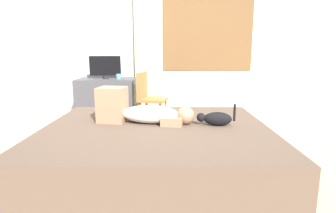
{
  "coord_description": "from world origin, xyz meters",
  "views": [
    {
      "loc": [
        0.08,
        -2.53,
        1.18
      ],
      "look_at": [
        0.07,
        0.17,
        0.63
      ],
      "focal_mm": 30.06,
      "sensor_mm": 36.0,
      "label": 1
    }
  ],
  "objects_px": {
    "desk": "(109,102)",
    "cup": "(119,76)",
    "bed": "(157,152)",
    "chair_by_desk": "(149,96)",
    "cat": "(217,119)",
    "person_lying": "(141,111)",
    "tv_monitor": "(106,67)"
  },
  "relations": [
    {
      "from": "cup",
      "to": "chair_by_desk",
      "type": "distance_m",
      "value": 0.6
    },
    {
      "from": "tv_monitor",
      "to": "chair_by_desk",
      "type": "distance_m",
      "value": 0.86
    },
    {
      "from": "person_lying",
      "to": "cat",
      "type": "xyz_separation_m",
      "value": [
        0.71,
        -0.12,
        -0.05
      ]
    },
    {
      "from": "chair_by_desk",
      "to": "cat",
      "type": "bearing_deg",
      "value": -64.67
    },
    {
      "from": "bed",
      "to": "cat",
      "type": "relative_size",
      "value": 5.96
    },
    {
      "from": "tv_monitor",
      "to": "chair_by_desk",
      "type": "height_order",
      "value": "tv_monitor"
    },
    {
      "from": "person_lying",
      "to": "cat",
      "type": "relative_size",
      "value": 2.65
    },
    {
      "from": "person_lying",
      "to": "cup",
      "type": "distance_m",
      "value": 1.76
    },
    {
      "from": "tv_monitor",
      "to": "cup",
      "type": "distance_m",
      "value": 0.26
    },
    {
      "from": "bed",
      "to": "person_lying",
      "type": "relative_size",
      "value": 2.25
    },
    {
      "from": "person_lying",
      "to": "chair_by_desk",
      "type": "xyz_separation_m",
      "value": [
        -0.02,
        1.43,
        -0.09
      ]
    },
    {
      "from": "tv_monitor",
      "to": "chair_by_desk",
      "type": "xyz_separation_m",
      "value": [
        0.69,
        -0.31,
        -0.41
      ]
    },
    {
      "from": "cup",
      "to": "chair_by_desk",
      "type": "bearing_deg",
      "value": -27.5
    },
    {
      "from": "bed",
      "to": "cup",
      "type": "height_order",
      "value": "cup"
    },
    {
      "from": "cat",
      "to": "person_lying",
      "type": "bearing_deg",
      "value": 170.44
    },
    {
      "from": "cat",
      "to": "chair_by_desk",
      "type": "distance_m",
      "value": 1.72
    },
    {
      "from": "bed",
      "to": "cat",
      "type": "height_order",
      "value": "cat"
    },
    {
      "from": "bed",
      "to": "chair_by_desk",
      "type": "height_order",
      "value": "chair_by_desk"
    },
    {
      "from": "desk",
      "to": "cat",
      "type": "bearing_deg",
      "value": -52.86
    },
    {
      "from": "desk",
      "to": "cup",
      "type": "height_order",
      "value": "cup"
    },
    {
      "from": "cup",
      "to": "cat",
      "type": "bearing_deg",
      "value": -56.05
    },
    {
      "from": "cat",
      "to": "tv_monitor",
      "type": "height_order",
      "value": "tv_monitor"
    },
    {
      "from": "cat",
      "to": "tv_monitor",
      "type": "bearing_deg",
      "value": 127.37
    },
    {
      "from": "tv_monitor",
      "to": "desk",
      "type": "bearing_deg",
      "value": 0.0
    },
    {
      "from": "person_lying",
      "to": "tv_monitor",
      "type": "bearing_deg",
      "value": 112.18
    },
    {
      "from": "cup",
      "to": "desk",
      "type": "bearing_deg",
      "value": 162.22
    },
    {
      "from": "person_lying",
      "to": "cup",
      "type": "height_order",
      "value": "person_lying"
    },
    {
      "from": "desk",
      "to": "bed",
      "type": "bearing_deg",
      "value": -65.77
    },
    {
      "from": "tv_monitor",
      "to": "cat",
      "type": "bearing_deg",
      "value": -52.63
    },
    {
      "from": "desk",
      "to": "cup",
      "type": "xyz_separation_m",
      "value": [
        0.2,
        -0.06,
        0.41
      ]
    },
    {
      "from": "person_lying",
      "to": "cup",
      "type": "xyz_separation_m",
      "value": [
        -0.5,
        1.68,
        0.18
      ]
    },
    {
      "from": "bed",
      "to": "desk",
      "type": "xyz_separation_m",
      "value": [
        -0.86,
        1.9,
        0.13
      ]
    }
  ]
}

